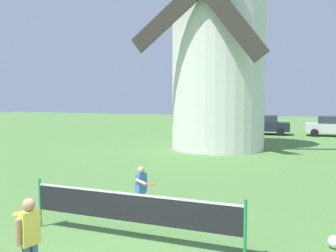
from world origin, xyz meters
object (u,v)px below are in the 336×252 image
Objects in this scene: tennis_net at (131,208)px; player_near at (29,235)px; windmill at (218,39)px; stray_ball at (334,242)px; parked_car_black at (261,124)px; player_far at (142,187)px; parked_car_silver at (334,126)px; parked_car_cream at (198,123)px.

player_near is at bearing -108.12° from tennis_net.
stray_ball is at bearing -66.54° from windmill.
windmill is at bearing -96.24° from parked_car_black.
stray_ball is (4.38, -0.50, -0.56)m from player_far.
stray_ball is 23.55m from parked_car_silver.
windmill is 13.91m from player_far.
parked_car_cream is at bearing 104.04° from player_far.
parked_car_black is (5.35, 0.21, 0.00)m from parked_car_cream.
tennis_net is 25.12m from parked_car_silver.
parked_car_black is at bearing 90.64° from player_far.
parked_car_silver is at bearing 88.00° from stray_ball.
stray_ball is at bearing 16.91° from tennis_net.
parked_car_black and parked_car_silver have the same top height.
parked_car_cream reaches higher than player_far.
parked_car_silver reaches higher than stray_ball.
parked_car_cream is (-9.98, 22.92, 0.68)m from stray_ball.
player_near is at bearing -89.70° from parked_car_black.
windmill is 2.69× the size of tennis_net.
tennis_net is 3.85× the size of player_far.
stray_ball is 25.01m from parked_car_cream.
player_far is at bearing -89.36° from parked_car_black.
tennis_net is at bearing -163.09° from stray_ball.
player_near is 27.30m from parked_car_silver.
stray_ball is at bearing -66.46° from parked_car_cream.
parked_car_cream is at bearing 113.54° from stray_ball.
parked_car_cream is (-6.18, 24.08, 0.13)m from tennis_net.
tennis_net reaches higher than stray_ball.
parked_car_black is (-0.25, 22.63, 0.13)m from player_far.
parked_car_black is 1.10× the size of parked_car_silver.
player_near is (1.23, -16.42, -5.50)m from windmill.
player_far is (1.34, -12.67, -5.58)m from windmill.
tennis_net is 4.02m from stray_ball.
tennis_net is (1.91, -14.33, -5.58)m from windmill.
windmill is at bearing 96.04° from player_far.
parked_car_silver is at bearing 77.28° from player_far.
player_far is 4.44m from stray_ball.
player_near reaches higher than stray_ball.
tennis_net is 24.31m from parked_car_black.
parked_car_silver is (6.54, 10.35, -5.46)m from windmill.
windmill is 11.96m from parked_car_cream.
tennis_net is at bearing 71.88° from player_near.
stray_ball is at bearing -6.53° from player_far.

